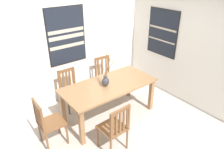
# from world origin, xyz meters

# --- Properties ---
(ground_plane) EXTENTS (6.40, 6.40, 0.03)m
(ground_plane) POSITION_xyz_m (0.00, 0.00, -0.01)
(ground_plane) COLOR #B2A89E
(wall_back) EXTENTS (6.40, 0.12, 2.70)m
(wall_back) POSITION_xyz_m (0.00, 1.86, 1.35)
(wall_back) COLOR silver
(wall_back) RESTS_ON ground_plane
(wall_side) EXTENTS (0.12, 6.40, 2.70)m
(wall_side) POSITION_xyz_m (1.86, 0.00, 1.35)
(wall_side) COLOR silver
(wall_side) RESTS_ON ground_plane
(dining_table) EXTENTS (1.90, 0.90, 0.76)m
(dining_table) POSITION_xyz_m (0.06, 0.61, 0.65)
(dining_table) COLOR #8E6642
(dining_table) RESTS_ON ground_plane
(centerpiece_vase) EXTENTS (0.28, 0.18, 0.70)m
(centerpiece_vase) POSITION_xyz_m (-0.02, 0.60, 0.88)
(centerpiece_vase) COLOR #333338
(centerpiece_vase) RESTS_ON dining_table
(chair_0) EXTENTS (0.42, 0.42, 0.89)m
(chair_0) POSITION_xyz_m (-0.42, 1.40, 0.48)
(chair_0) COLOR brown
(chair_0) RESTS_ON ground_plane
(chair_1) EXTENTS (0.42, 0.42, 0.93)m
(chair_1) POSITION_xyz_m (-1.26, 0.58, 0.49)
(chair_1) COLOR brown
(chair_1) RESTS_ON ground_plane
(chair_2) EXTENTS (0.43, 0.43, 0.93)m
(chair_2) POSITION_xyz_m (-0.44, -0.22, 0.49)
(chair_2) COLOR brown
(chair_2) RESTS_ON ground_plane
(chair_3) EXTENTS (0.45, 0.45, 0.95)m
(chair_3) POSITION_xyz_m (0.53, 1.39, 0.48)
(chair_3) COLOR brown
(chair_3) RESTS_ON ground_plane
(painting_on_back_wall) EXTENTS (0.89, 0.05, 1.25)m
(painting_on_back_wall) POSITION_xyz_m (-0.19, 1.79, 1.52)
(painting_on_back_wall) COLOR black
(painting_on_side_wall) EXTENTS (0.05, 0.85, 1.10)m
(painting_on_side_wall) POSITION_xyz_m (1.79, 0.80, 1.48)
(painting_on_side_wall) COLOR black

